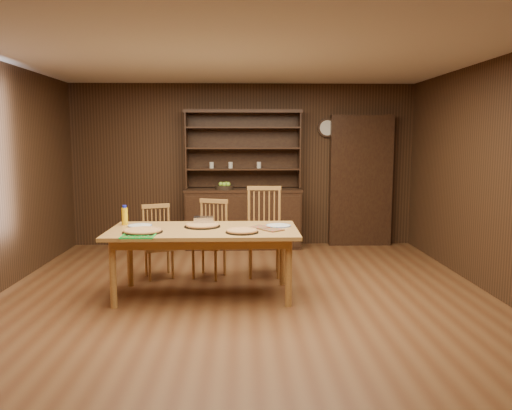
{
  "coord_description": "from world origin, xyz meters",
  "views": [
    {
      "loc": [
        -0.02,
        -5.1,
        1.71
      ],
      "look_at": [
        0.14,
        0.4,
        0.99
      ],
      "focal_mm": 35.0,
      "sensor_mm": 36.0,
      "label": 1
    }
  ],
  "objects_px": {
    "dining_table": "(204,235)",
    "china_hutch": "(243,210)",
    "chair_center": "(211,236)",
    "juice_bottle": "(125,216)",
    "chair_left": "(158,239)",
    "chair_right": "(264,228)"
  },
  "relations": [
    {
      "from": "dining_table",
      "to": "china_hutch",
      "type": "bearing_deg",
      "value": 80.01
    },
    {
      "from": "china_hutch",
      "to": "chair_center",
      "type": "xyz_separation_m",
      "value": [
        -0.41,
        -1.69,
        -0.08
      ]
    },
    {
      "from": "china_hutch",
      "to": "juice_bottle",
      "type": "bearing_deg",
      "value": -121.49
    },
    {
      "from": "china_hutch",
      "to": "dining_table",
      "type": "relative_size",
      "value": 1.07
    },
    {
      "from": "chair_left",
      "to": "dining_table",
      "type": "bearing_deg",
      "value": -72.22
    },
    {
      "from": "chair_center",
      "to": "juice_bottle",
      "type": "height_order",
      "value": "juice_bottle"
    },
    {
      "from": "chair_left",
      "to": "chair_right",
      "type": "xyz_separation_m",
      "value": [
        1.34,
        0.08,
        0.12
      ]
    },
    {
      "from": "juice_bottle",
      "to": "china_hutch",
      "type": "bearing_deg",
      "value": 58.51
    },
    {
      "from": "china_hutch",
      "to": "chair_center",
      "type": "bearing_deg",
      "value": -103.62
    },
    {
      "from": "dining_table",
      "to": "chair_right",
      "type": "height_order",
      "value": "chair_right"
    },
    {
      "from": "china_hutch",
      "to": "chair_right",
      "type": "bearing_deg",
      "value": -80.63
    },
    {
      "from": "dining_table",
      "to": "juice_bottle",
      "type": "height_order",
      "value": "juice_bottle"
    },
    {
      "from": "chair_right",
      "to": "juice_bottle",
      "type": "xyz_separation_m",
      "value": [
        -1.62,
        -0.62,
        0.26
      ]
    },
    {
      "from": "juice_bottle",
      "to": "chair_center",
      "type": "bearing_deg",
      "value": 28.98
    },
    {
      "from": "chair_right",
      "to": "dining_table",
      "type": "bearing_deg",
      "value": -125.85
    },
    {
      "from": "chair_left",
      "to": "china_hutch",
      "type": "bearing_deg",
      "value": 36.9
    },
    {
      "from": "chair_left",
      "to": "juice_bottle",
      "type": "relative_size",
      "value": 4.03
    },
    {
      "from": "china_hutch",
      "to": "chair_right",
      "type": "height_order",
      "value": "china_hutch"
    },
    {
      "from": "china_hutch",
      "to": "chair_center",
      "type": "relative_size",
      "value": 2.25
    },
    {
      "from": "dining_table",
      "to": "chair_left",
      "type": "bearing_deg",
      "value": 127.91
    },
    {
      "from": "chair_left",
      "to": "chair_center",
      "type": "bearing_deg",
      "value": -21.81
    },
    {
      "from": "chair_right",
      "to": "juice_bottle",
      "type": "distance_m",
      "value": 1.75
    }
  ]
}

